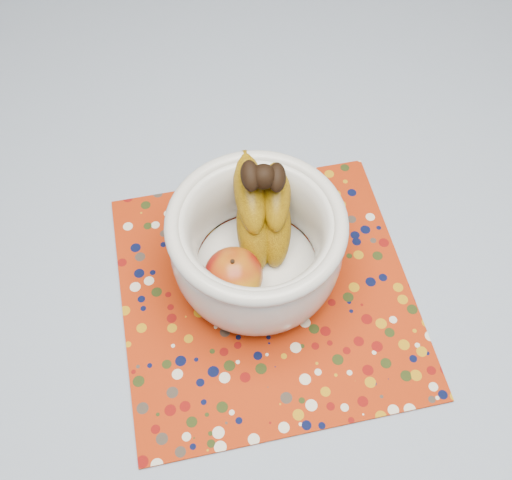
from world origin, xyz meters
The scene contains 4 objects.
table centered at (0.00, 0.00, 0.67)m, with size 1.20×1.20×0.75m.
tablecloth centered at (0.00, 0.00, 0.76)m, with size 1.32×1.32×0.01m, color slate.
placemat centered at (-0.03, -0.01, 0.76)m, with size 0.36×0.36×0.00m, color #9C2508.
fruit_bowl centered at (-0.04, 0.03, 0.84)m, with size 0.21×0.21×0.16m.
Camera 1 is at (-0.08, -0.35, 1.44)m, focal length 42.00 mm.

